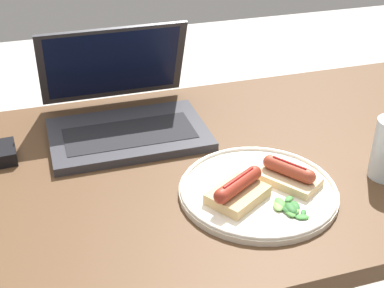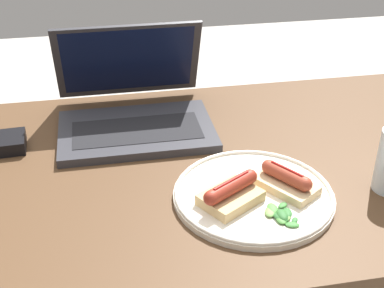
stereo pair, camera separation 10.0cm
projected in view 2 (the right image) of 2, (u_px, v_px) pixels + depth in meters
name	position (u px, v px, depth m)	size (l,w,h in m)	color
desk	(168.00, 203.00, 1.08)	(1.49, 0.71, 0.72)	#4C331E
laptop	(134.00, 110.00, 1.17)	(0.33, 0.30, 0.21)	#2D2D33
plate	(253.00, 194.00, 0.95)	(0.29, 0.29, 0.02)	silver
sausage_toast_left	(231.00, 193.00, 0.92)	(0.12, 0.12, 0.05)	tan
sausage_toast_middle	(286.00, 181.00, 0.95)	(0.12, 0.13, 0.04)	#D6B784
salad_pile	(280.00, 215.00, 0.89)	(0.06, 0.07, 0.01)	#709E4C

